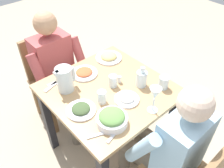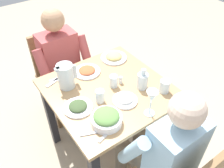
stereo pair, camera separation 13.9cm
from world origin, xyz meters
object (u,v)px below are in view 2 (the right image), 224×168
object	(u,v)px
water_pitcher	(66,76)
water_glass_center	(114,82)
salad_bowl	(106,118)
dining_table	(109,102)
diner_near	(161,148)
water_glass_far_left	(100,96)
plate_rice_curry	(87,71)
salt_shaker	(120,80)
oil_carafe	(142,81)
diner_far	(65,69)
plate_yoghurt	(125,99)
wine_glass	(152,98)
chair_far	(58,70)
water_glass_near_left	(165,86)
plate_dolmas	(78,107)
plate_fries	(114,57)

from	to	relation	value
water_pitcher	water_glass_center	bearing A→B (deg)	-35.90
salad_bowl	dining_table	bearing A→B (deg)	53.19
diner_near	water_glass_far_left	distance (m)	0.52
salad_bowl	plate_rice_curry	size ratio (longest dim) A/B	0.95
water_glass_far_left	salt_shaker	world-z (taller)	water_glass_far_left
oil_carafe	diner_far	bearing A→B (deg)	114.00
plate_yoghurt	diner_near	bearing A→B (deg)	-89.31
diner_near	wine_glass	distance (m)	0.33
chair_far	water_glass_near_left	world-z (taller)	chair_far
dining_table	chair_far	bearing A→B (deg)	97.19
salad_bowl	water_glass_center	distance (m)	0.35
plate_rice_curry	diner_near	bearing A→B (deg)	-86.32
water_glass_far_left	salt_shaker	size ratio (longest dim) A/B	1.75
water_pitcher	water_glass_near_left	size ratio (longest dim) A/B	1.97
wine_glass	oil_carafe	world-z (taller)	wine_glass
dining_table	plate_yoghurt	bearing A→B (deg)	-84.07
plate_dolmas	water_glass_center	world-z (taller)	water_glass_center
dining_table	plate_fries	size ratio (longest dim) A/B	3.77
dining_table	salad_bowl	bearing A→B (deg)	-126.81
plate_fries	salt_shaker	size ratio (longest dim) A/B	4.16
water_glass_near_left	plate_rice_curry	bearing A→B (deg)	123.45
chair_far	water_glass_near_left	xyz separation A→B (m)	(0.41, -1.01, 0.31)
diner_far	water_glass_far_left	distance (m)	0.65
oil_carafe	salad_bowl	bearing A→B (deg)	-162.47
diner_far	diner_near	bearing A→B (deg)	-83.89
diner_near	water_glass_far_left	world-z (taller)	diner_near
oil_carafe	water_glass_near_left	bearing A→B (deg)	-50.93
plate_fries	wine_glass	bearing A→B (deg)	-105.47
wine_glass	diner_far	bearing A→B (deg)	100.78
plate_dolmas	wine_glass	size ratio (longest dim) A/B	1.02
plate_fries	plate_dolmas	xyz separation A→B (m)	(-0.54, -0.34, -0.00)
salad_bowl	plate_yoghurt	world-z (taller)	salad_bowl
water_pitcher	water_glass_far_left	bearing A→B (deg)	-67.82
dining_table	plate_fries	world-z (taller)	plate_fries
plate_yoghurt	plate_dolmas	bearing A→B (deg)	156.87
chair_far	water_pitcher	size ratio (longest dim) A/B	4.60
diner_far	water_glass_near_left	size ratio (longest dim) A/B	12.11
chair_far	water_pitcher	world-z (taller)	water_pitcher
chair_far	oil_carafe	world-z (taller)	oil_carafe
water_glass_center	salt_shaker	world-z (taller)	water_glass_center
water_glass_center	salt_shaker	bearing A→B (deg)	5.28
water_glass_near_left	wine_glass	xyz separation A→B (m)	(-0.23, -0.10, 0.09)
diner_near	water_glass_center	bearing A→B (deg)	87.54
plate_dolmas	oil_carafe	xyz separation A→B (m)	(0.49, -0.08, 0.04)
water_glass_far_left	oil_carafe	bearing A→B (deg)	-9.67
plate_rice_curry	water_glass_center	bearing A→B (deg)	-73.90
water_glass_far_left	water_glass_near_left	distance (m)	0.47
plate_fries	water_glass_center	bearing A→B (deg)	-125.54
diner_near	diner_far	distance (m)	1.11
diner_near	oil_carafe	distance (m)	0.49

